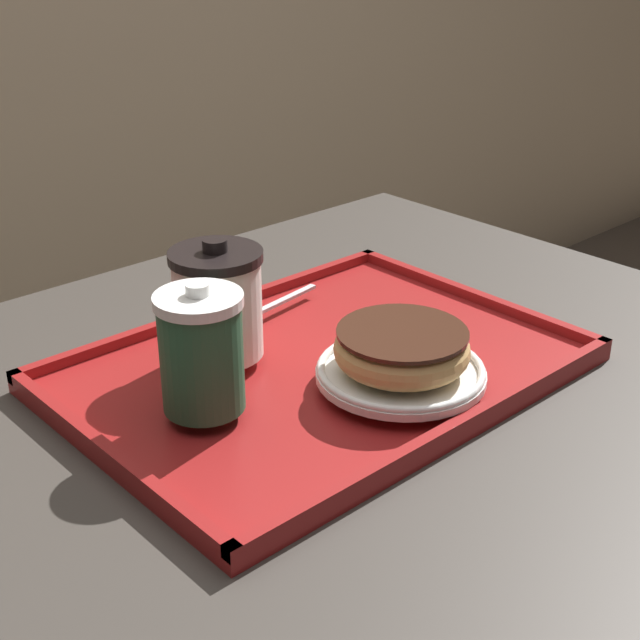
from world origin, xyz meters
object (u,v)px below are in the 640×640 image
(coffee_cup_front, at_px, (201,351))
(coffee_cup_rear, at_px, (218,302))
(donut_chocolate_glazed, at_px, (402,348))
(spoon, at_px, (258,311))

(coffee_cup_front, distance_m, coffee_cup_rear, 0.11)
(donut_chocolate_glazed, distance_m, spoon, 0.21)
(donut_chocolate_glazed, bearing_deg, coffee_cup_rear, 121.50)
(donut_chocolate_glazed, bearing_deg, coffee_cup_front, 154.15)
(coffee_cup_front, height_order, coffee_cup_rear, coffee_cup_rear)
(coffee_cup_rear, height_order, spoon, coffee_cup_rear)
(donut_chocolate_glazed, relative_size, spoon, 0.98)
(coffee_cup_rear, xyz_separation_m, donut_chocolate_glazed, (0.10, -0.16, -0.02))
(coffee_cup_rear, height_order, donut_chocolate_glazed, coffee_cup_rear)
(coffee_cup_rear, distance_m, spoon, 0.11)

